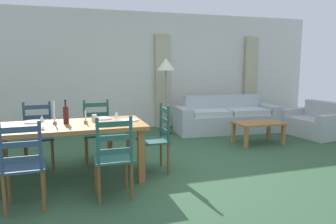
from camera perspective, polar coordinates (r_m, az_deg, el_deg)
ground_plane at (r=4.65m, az=1.04°, el=-10.62°), size 9.60×9.60×0.02m
wall_far at (r=7.59m, az=-7.16°, el=7.25°), size 9.60×0.16×2.70m
curtain_panel_left at (r=7.66m, az=-0.97°, el=5.45°), size 0.35×0.08×2.20m
curtain_panel_right at (r=8.67m, az=14.44°, el=5.55°), size 0.35×0.08×2.20m
dining_table at (r=4.34m, az=-17.02°, el=-3.17°), size 1.90×0.96×0.75m
dining_chair_near_left at (r=3.67m, az=-24.29°, el=-8.70°), size 0.43×0.41×0.96m
dining_chair_near_right at (r=3.68m, az=-9.65°, el=-7.97°), size 0.42×0.40×0.96m
dining_chair_far_left at (r=5.10m, az=-22.05°, el=-3.85°), size 0.44×0.43×0.96m
dining_chair_far_right at (r=5.10m, az=-12.43°, el=-3.40°), size 0.43×0.41×0.96m
dining_chair_head_east at (r=4.53m, az=-2.05°, el=-4.71°), size 0.40×0.42×0.96m
dinner_plate_near_left at (r=4.10m, az=-23.31°, el=-2.83°), size 0.24×0.24×0.02m
fork_near_left at (r=4.12m, az=-25.39°, el=-2.99°), size 0.03×0.17×0.01m
dinner_plate_near_right at (r=4.11m, az=-10.73°, el=-2.24°), size 0.24×0.24×0.02m
fork_near_right at (r=4.09m, az=-12.81°, el=-2.42°), size 0.03×0.17×0.01m
dinner_plate_far_left at (r=4.59m, az=-22.77°, el=-1.63°), size 0.24×0.24×0.02m
fork_far_left at (r=4.60m, az=-24.62°, el=-1.79°), size 0.02×0.17×0.01m
dinner_plate_far_right at (r=4.60m, az=-11.53°, el=-1.11°), size 0.24×0.24×0.02m
fork_far_right at (r=4.59m, az=-13.39°, el=-1.28°), size 0.02×0.17×0.01m
dinner_plate_head_west at (r=4.39m, az=-27.32°, el=-2.37°), size 0.24×0.24×0.02m
dinner_plate_head_east at (r=4.40m, az=-6.89°, el=-1.42°), size 0.24×0.24×0.02m
fork_head_east at (r=4.38m, az=-8.81°, el=-1.60°), size 0.03×0.17×0.01m
wine_bottle at (r=4.33m, az=-17.69°, el=-0.47°), size 0.07×0.07×0.32m
wine_glass_near_left at (r=4.16m, az=-21.50°, el=-1.13°), size 0.06×0.06×0.16m
wine_glass_near_right at (r=4.23m, az=-9.13°, el=-0.48°), size 0.06×0.06×0.16m
coffee_cup_primary at (r=4.42m, az=-12.95°, el=-1.07°), size 0.07×0.07×0.09m
candle_tall at (r=4.33m, az=-19.51°, el=-0.97°), size 0.05×0.05×0.30m
candle_short at (r=4.29m, az=-14.42°, el=-1.40°), size 0.05×0.05×0.17m
couch at (r=7.36m, az=10.19°, el=-1.14°), size 2.34×0.99×0.80m
coffee_table at (r=6.35m, az=15.76°, el=-2.30°), size 0.90×0.56×0.42m
armchair_upholstered at (r=7.53m, az=24.57°, el=-1.91°), size 0.94×1.25×0.72m
standing_lamp at (r=6.90m, az=-0.37°, el=7.69°), size 0.40×0.40×1.64m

